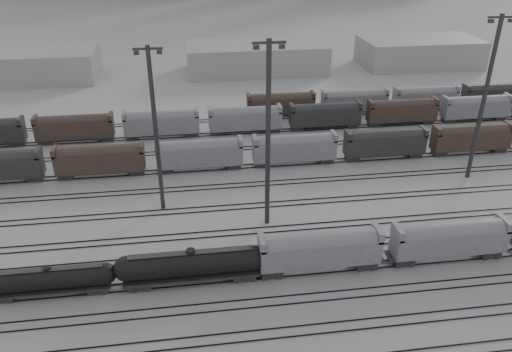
{
  "coord_description": "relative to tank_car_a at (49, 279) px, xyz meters",
  "views": [
    {
      "loc": [
        -10.41,
        -48.19,
        39.57
      ],
      "look_at": [
        -0.66,
        20.36,
        4.0
      ],
      "focal_mm": 35.0,
      "sensor_mm": 36.0,
      "label": 1
    }
  ],
  "objects": [
    {
      "name": "hopper_car_b",
      "position": [
        49.49,
        0.0,
        1.1
      ],
      "size": [
        15.0,
        2.98,
        5.36
      ],
      "color": "black",
      "rests_on": "ground"
    },
    {
      "name": "warehouse_right",
      "position": [
        87.8,
        94.0,
        1.79
      ],
      "size": [
        35.0,
        18.0,
        8.0
      ],
      "primitive_type": "cube",
      "color": "#ADADAF",
      "rests_on": "ground"
    },
    {
      "name": "bg_string_far",
      "position": [
        63.3,
        55.0,
        0.59
      ],
      "size": [
        66.0,
        3.0,
        5.6
      ],
      "color": "#47352D",
      "rests_on": "ground"
    },
    {
      "name": "light_mast_c",
      "position": [
        27.74,
        12.05,
        11.96
      ],
      "size": [
        4.27,
        0.68,
        26.7
      ],
      "color": "#323235",
      "rests_on": "ground"
    },
    {
      "name": "warehouse_left",
      "position": [
        -32.2,
        94.0,
        1.79
      ],
      "size": [
        50.0,
        18.0,
        8.0
      ],
      "primitive_type": "cube",
      "color": "#ADADAF",
      "rests_on": "ground"
    },
    {
      "name": "ground",
      "position": [
        27.8,
        -1.0,
        -2.21
      ],
      "size": [
        900.0,
        900.0,
        0.0
      ],
      "primitive_type": "plane",
      "color": "silver",
      "rests_on": "ground"
    },
    {
      "name": "bg_string_mid",
      "position": [
        45.8,
        47.0,
        0.59
      ],
      "size": [
        151.0,
        3.0,
        5.6
      ],
      "color": "black",
      "rests_on": "ground"
    },
    {
      "name": "light_mast_b",
      "position": [
        12.54,
        18.43,
        11.03
      ],
      "size": [
        3.99,
        0.64,
        24.97
      ],
      "color": "#323235",
      "rests_on": "ground"
    },
    {
      "name": "tank_car_b",
      "position": [
        16.53,
        0.0,
        0.42
      ],
      "size": [
        18.42,
        3.07,
        4.55
      ],
      "color": "black",
      "rests_on": "ground"
    },
    {
      "name": "hopper_car_a",
      "position": [
        32.4,
        0.0,
        1.17
      ],
      "size": [
        15.3,
        3.04,
        5.47
      ],
      "color": "black",
      "rests_on": "ground"
    },
    {
      "name": "bg_string_near",
      "position": [
        35.8,
        31.0,
        0.59
      ],
      "size": [
        151.0,
        3.0,
        5.6
      ],
      "color": "gray",
      "rests_on": "ground"
    },
    {
      "name": "light_mast_d",
      "position": [
        64.47,
        21.65,
        12.29
      ],
      "size": [
        4.37,
        0.7,
        27.33
      ],
      "color": "#323235",
      "rests_on": "ground"
    },
    {
      "name": "tracks",
      "position": [
        27.8,
        16.5,
        -2.13
      ],
      "size": [
        220.0,
        71.5,
        0.16
      ],
      "color": "black",
      "rests_on": "ground"
    },
    {
      "name": "warehouse_mid",
      "position": [
        37.8,
        94.0,
        1.79
      ],
      "size": [
        40.0,
        18.0,
        8.0
      ],
      "primitive_type": "cube",
      "color": "#ADADAF",
      "rests_on": "ground"
    },
    {
      "name": "tank_car_a",
      "position": [
        0.0,
        0.0,
        0.0
      ],
      "size": [
        15.46,
        2.58,
        3.82
      ],
      "color": "black",
      "rests_on": "ground"
    }
  ]
}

